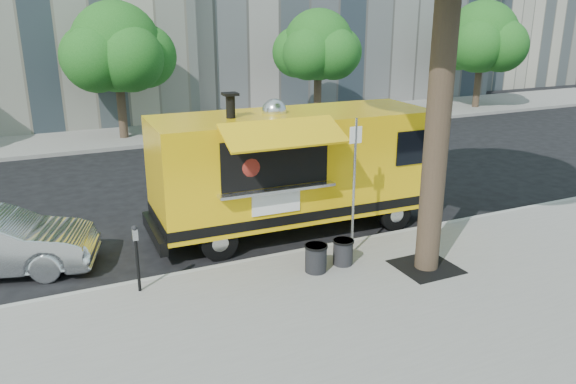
# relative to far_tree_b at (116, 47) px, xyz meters

# --- Properties ---
(ground) EXTENTS (120.00, 120.00, 0.00)m
(ground) POSITION_rel_far_tree_b_xyz_m (1.00, -12.70, -3.83)
(ground) COLOR black
(ground) RESTS_ON ground
(sidewalk) EXTENTS (60.00, 6.00, 0.15)m
(sidewalk) POSITION_rel_far_tree_b_xyz_m (1.00, -16.70, -3.76)
(sidewalk) COLOR gray
(sidewalk) RESTS_ON ground
(curb) EXTENTS (60.00, 0.14, 0.16)m
(curb) POSITION_rel_far_tree_b_xyz_m (1.00, -13.63, -3.76)
(curb) COLOR #999993
(curb) RESTS_ON ground
(far_sidewalk) EXTENTS (60.00, 5.00, 0.15)m
(far_sidewalk) POSITION_rel_far_tree_b_xyz_m (1.00, 0.80, -3.76)
(far_sidewalk) COLOR gray
(far_sidewalk) RESTS_ON ground
(tree_well) EXTENTS (1.20, 1.20, 0.02)m
(tree_well) POSITION_rel_far_tree_b_xyz_m (3.60, -15.50, -3.68)
(tree_well) COLOR black
(tree_well) RESTS_ON sidewalk
(far_tree_b) EXTENTS (3.60, 3.60, 5.50)m
(far_tree_b) POSITION_rel_far_tree_b_xyz_m (0.00, 0.00, 0.00)
(far_tree_b) COLOR #33261C
(far_tree_b) RESTS_ON far_sidewalk
(far_tree_c) EXTENTS (3.24, 3.24, 5.21)m
(far_tree_c) POSITION_rel_far_tree_b_xyz_m (9.00, -0.30, -0.12)
(far_tree_c) COLOR #33261C
(far_tree_c) RESTS_ON far_sidewalk
(far_tree_d) EXTENTS (3.78, 3.78, 5.64)m
(far_tree_d) POSITION_rel_far_tree_b_xyz_m (19.00, -0.10, 0.06)
(far_tree_d) COLOR #33261C
(far_tree_d) RESTS_ON far_sidewalk
(sign_post) EXTENTS (0.28, 0.06, 3.00)m
(sign_post) POSITION_rel_far_tree_b_xyz_m (2.55, -14.25, -1.98)
(sign_post) COLOR silver
(sign_post) RESTS_ON sidewalk
(parking_meter) EXTENTS (0.11, 0.11, 1.33)m
(parking_meter) POSITION_rel_far_tree_b_xyz_m (-2.00, -14.05, -2.85)
(parking_meter) COLOR black
(parking_meter) RESTS_ON sidewalk
(food_truck) EXTENTS (7.09, 3.34, 3.48)m
(food_truck) POSITION_rel_far_tree_b_xyz_m (2.12, -12.13, -2.20)
(food_truck) COLOR yellow
(food_truck) RESTS_ON ground
(trash_bin_left) EXTENTS (0.48, 0.48, 0.57)m
(trash_bin_left) POSITION_rel_far_tree_b_xyz_m (1.43, -14.70, -3.38)
(trash_bin_left) COLOR black
(trash_bin_left) RESTS_ON sidewalk
(trash_bin_right) EXTENTS (0.45, 0.45, 0.54)m
(trash_bin_right) POSITION_rel_far_tree_b_xyz_m (2.10, -14.64, -3.39)
(trash_bin_right) COLOR black
(trash_bin_right) RESTS_ON sidewalk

